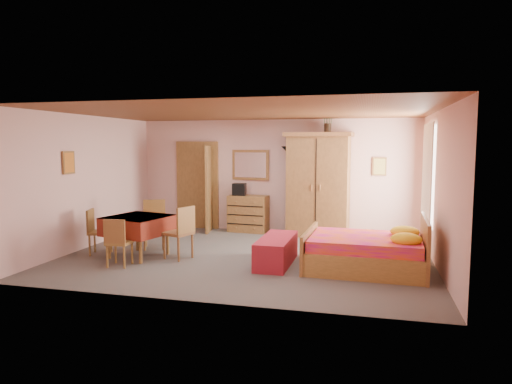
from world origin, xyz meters
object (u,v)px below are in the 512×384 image
(bench, at_px, (276,251))
(dining_table, at_px, (139,236))
(stereo, at_px, (239,189))
(sunflower_vase, at_px, (328,120))
(chair_east, at_px, (178,232))
(chair_south, at_px, (119,242))
(chair_west, at_px, (100,232))
(chest_of_drawers, at_px, (248,214))
(wardrobe, at_px, (318,185))
(wall_mirror, at_px, (250,165))
(floor_lamp, at_px, (286,190))
(bed, at_px, (365,242))
(chair_north, at_px, (154,225))

(bench, xyz_separation_m, dining_table, (-2.53, -0.10, 0.14))
(stereo, distance_m, sunflower_vase, 2.56)
(bench, height_order, chair_east, chair_east)
(bench, bearing_deg, sunflower_vase, 77.60)
(chair_south, relative_size, chair_west, 0.97)
(chest_of_drawers, height_order, stereo, stereo)
(chair_west, distance_m, chair_east, 1.54)
(wardrobe, distance_m, sunflower_vase, 1.44)
(wall_mirror, relative_size, chair_south, 1.10)
(chest_of_drawers, relative_size, dining_table, 0.89)
(stereo, xyz_separation_m, floor_lamp, (1.10, 0.04, 0.01))
(chair_south, height_order, chair_east, chair_east)
(bed, bearing_deg, chair_east, -176.41)
(chair_north, xyz_separation_m, chair_west, (-0.75, -0.68, -0.05))
(wardrobe, height_order, chair_south, wardrobe)
(floor_lamp, bearing_deg, bench, -83.24)
(sunflower_vase, bearing_deg, bed, -71.81)
(chest_of_drawers, relative_size, chair_west, 1.07)
(stereo, bearing_deg, floor_lamp, 1.98)
(wardrobe, relative_size, bench, 1.66)
(bench, bearing_deg, chair_north, 167.37)
(sunflower_vase, bearing_deg, chair_west, -144.35)
(floor_lamp, height_order, wardrobe, wardrobe)
(chest_of_drawers, xyz_separation_m, sunflower_vase, (1.80, 0.02, 2.14))
(wardrobe, distance_m, bench, 2.77)
(chair_east, bearing_deg, chest_of_drawers, 8.99)
(wall_mirror, height_order, stereo, wall_mirror)
(dining_table, bearing_deg, bed, 1.80)
(wall_mirror, bearing_deg, chair_west, -121.65)
(bed, xyz_separation_m, chair_north, (-4.02, 0.55, 0.03))
(floor_lamp, distance_m, wardrobe, 0.76)
(bed, bearing_deg, chest_of_drawers, 137.45)
(wardrobe, distance_m, chair_west, 4.65)
(wall_mirror, relative_size, chair_east, 0.95)
(wall_mirror, relative_size, chair_north, 0.95)
(stereo, bearing_deg, bench, -61.78)
(floor_lamp, bearing_deg, chest_of_drawers, -178.81)
(chest_of_drawers, height_order, wall_mirror, wall_mirror)
(bench, bearing_deg, chair_east, -178.10)
(wardrobe, height_order, chair_north, wardrobe)
(floor_lamp, relative_size, chair_south, 2.44)
(stereo, relative_size, dining_table, 0.30)
(sunflower_vase, height_order, dining_table, sunflower_vase)
(chest_of_drawers, distance_m, chair_west, 3.48)
(chair_west, bearing_deg, chair_east, 75.06)
(chest_of_drawers, bearing_deg, wall_mirror, 94.82)
(chest_of_drawers, relative_size, chair_south, 1.10)
(chest_of_drawers, relative_size, floor_lamp, 0.45)
(stereo, height_order, dining_table, stereo)
(wardrobe, xyz_separation_m, bed, (1.05, -2.56, -0.70))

